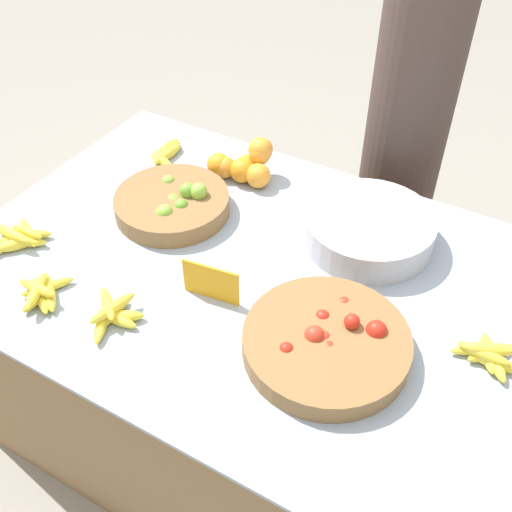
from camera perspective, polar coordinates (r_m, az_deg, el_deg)
ground_plane at (r=2.24m, az=-0.00°, el=-15.22°), size 12.00×12.00×0.00m
market_table at (r=1.93m, az=-0.00°, el=-9.28°), size 1.65×1.11×0.75m
lime_bowl at (r=1.85m, az=-7.95°, el=4.97°), size 0.35×0.35×0.10m
tomato_basket at (r=1.45m, az=6.74°, el=-8.18°), size 0.40×0.40×0.09m
orange_pile at (r=1.97m, az=-1.09°, el=8.71°), size 0.22×0.15×0.14m
metal_bowl at (r=1.75m, az=10.67°, el=2.56°), size 0.37×0.37×0.09m
price_sign at (r=1.55m, az=-4.31°, el=-2.53°), size 0.16×0.03×0.11m
banana_bunch_front_center at (r=1.55m, az=-13.57°, el=-5.40°), size 0.15×0.17×0.05m
banana_bunch_front_left at (r=1.53m, az=21.27°, el=-8.72°), size 0.16×0.14×0.06m
banana_bunch_back_center at (r=1.86m, az=-21.62°, el=1.65°), size 0.18×0.18×0.05m
banana_bunch_middle_right at (r=2.12m, az=-8.60°, el=9.70°), size 0.11×0.17×0.04m
banana_bunch_front_right at (r=1.66m, az=-19.72°, el=-3.24°), size 0.15×0.17×0.05m
vendor_person at (r=2.23m, az=13.92°, el=10.38°), size 0.28×0.28×1.61m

